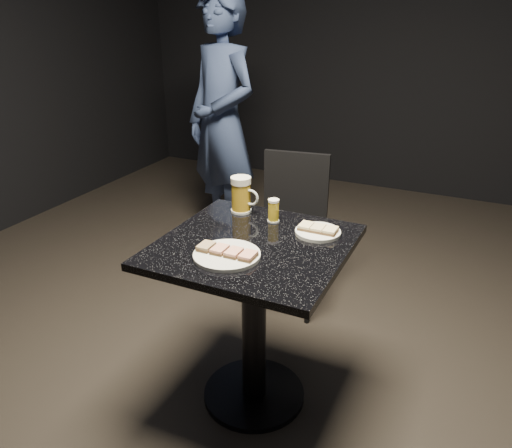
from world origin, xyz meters
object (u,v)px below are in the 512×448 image
object	(u,v)px
plate_small	(318,232)
beer_tumbler	(273,211)
beer_mug	(242,195)
patron	(222,124)
chair	(291,220)
table	(254,297)
plate_large	(227,255)

from	to	relation	value
plate_small	beer_tumbler	distance (m)	0.22
plate_small	beer_mug	world-z (taller)	beer_mug
plate_small	patron	distance (m)	1.62
plate_small	chair	distance (m)	0.77
table	chair	size ratio (longest dim) A/B	0.88
plate_large	plate_small	distance (m)	0.40
plate_large	beer_mug	xyz separation A→B (m)	(-0.14, 0.41, 0.07)
chair	beer_tumbler	bearing A→B (deg)	-75.91
table	plate_large	bearing A→B (deg)	-104.27
patron	beer_tumbler	distance (m)	1.46
patron	plate_large	bearing A→B (deg)	-36.48
plate_large	table	size ratio (longest dim) A/B	0.33
patron	beer_mug	size ratio (longest dim) A/B	10.73
table	chair	xyz separation A→B (m)	(-0.16, 0.82, -0.01)
table	plate_small	bearing A→B (deg)	43.05
table	patron	bearing A→B (deg)	122.94
plate_small	beer_mug	xyz separation A→B (m)	(-0.38, 0.08, 0.07)
plate_small	table	world-z (taller)	plate_small
beer_mug	table	bearing A→B (deg)	-54.92
beer_tumbler	table	bearing A→B (deg)	-86.36
beer_tumbler	patron	bearing A→B (deg)	127.20
beer_tumbler	chair	world-z (taller)	chair
plate_large	table	bearing A→B (deg)	75.73
patron	plate_small	bearing A→B (deg)	-23.52
beer_tumbler	plate_small	bearing A→B (deg)	-10.38
patron	beer_mug	world-z (taller)	patron
plate_large	chair	size ratio (longest dim) A/B	0.29
patron	table	xyz separation A→B (m)	(0.89, -1.38, -0.34)
plate_small	table	bearing A→B (deg)	-136.95
chair	patron	bearing A→B (deg)	142.32
beer_tumbler	chair	size ratio (longest dim) A/B	0.12
beer_mug	beer_tumbler	xyz separation A→B (m)	(0.17, -0.04, -0.03)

